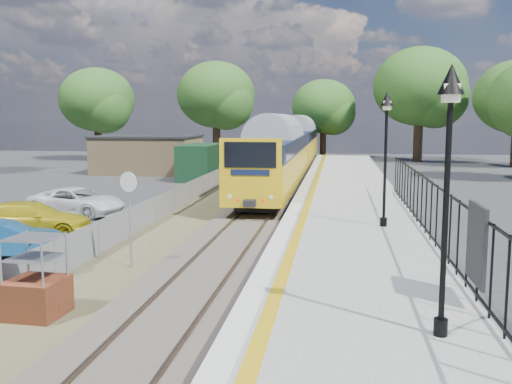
% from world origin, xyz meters
% --- Properties ---
extents(ground, '(120.00, 120.00, 0.00)m').
position_xyz_m(ground, '(0.00, 0.00, 0.00)').
color(ground, '#2D2D30').
rests_on(ground, ground).
extents(track_bed, '(5.90, 80.00, 0.29)m').
position_xyz_m(track_bed, '(-0.47, 9.67, 0.09)').
color(track_bed, '#473F38').
rests_on(track_bed, ground).
extents(platform, '(5.00, 70.00, 0.90)m').
position_xyz_m(platform, '(4.20, 8.00, 0.45)').
color(platform, gray).
rests_on(platform, ground).
extents(platform_edge, '(0.90, 70.00, 0.01)m').
position_xyz_m(platform_edge, '(2.14, 8.00, 0.90)').
color(platform_edge, silver).
rests_on(platform_edge, platform).
extents(victorian_lamp_south, '(0.44, 0.44, 4.60)m').
position_xyz_m(victorian_lamp_south, '(5.50, -4.00, 4.30)').
color(victorian_lamp_south, black).
rests_on(victorian_lamp_south, platform).
extents(victorian_lamp_north, '(0.44, 0.44, 4.60)m').
position_xyz_m(victorian_lamp_north, '(5.30, 6.00, 4.30)').
color(victorian_lamp_north, black).
rests_on(victorian_lamp_north, platform).
extents(palisade_fence, '(0.12, 26.00, 2.00)m').
position_xyz_m(palisade_fence, '(6.55, 2.24, 1.84)').
color(palisade_fence, black).
rests_on(palisade_fence, platform).
extents(wire_fence, '(0.06, 52.00, 1.20)m').
position_xyz_m(wire_fence, '(-4.20, 12.00, 0.60)').
color(wire_fence, '#999EA3').
rests_on(wire_fence, ground).
extents(outbuilding, '(10.80, 10.10, 3.12)m').
position_xyz_m(outbuilding, '(-10.91, 31.21, 1.52)').
color(outbuilding, tan).
rests_on(outbuilding, ground).
extents(tree_line, '(56.80, 43.80, 11.88)m').
position_xyz_m(tree_line, '(1.40, 42.00, 6.61)').
color(tree_line, '#332319').
rests_on(tree_line, ground).
extents(train, '(2.82, 40.83, 3.51)m').
position_xyz_m(train, '(0.00, 30.68, 2.34)').
color(train, gold).
rests_on(train, ground).
extents(brick_plinth, '(1.28, 1.28, 1.96)m').
position_xyz_m(brick_plinth, '(-3.14, -1.89, 0.94)').
color(brick_plinth, brown).
rests_on(brick_plinth, ground).
extents(speed_sign, '(0.59, 0.21, 3.01)m').
position_xyz_m(speed_sign, '(-2.50, 2.47, 2.08)').
color(speed_sign, '#999EA3').
rests_on(speed_sign, ground).
extents(car_blue, '(3.91, 2.56, 1.22)m').
position_xyz_m(car_blue, '(-7.24, 3.42, 0.61)').
color(car_blue, '#165088').
rests_on(car_blue, ground).
extents(car_yellow, '(4.94, 2.73, 1.36)m').
position_xyz_m(car_yellow, '(-8.09, 6.63, 0.68)').
color(car_yellow, gold).
rests_on(car_yellow, ground).
extents(car_white, '(5.04, 3.10, 1.30)m').
position_xyz_m(car_white, '(-8.53, 11.51, 0.65)').
color(car_white, white).
rests_on(car_white, ground).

